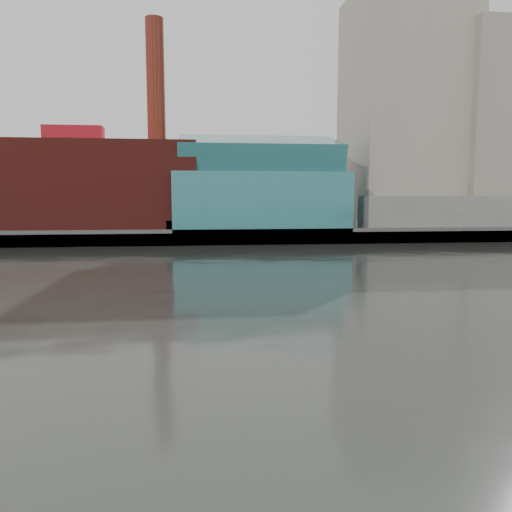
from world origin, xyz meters
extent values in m
plane|color=#272A25|center=(0.00, 0.00, 0.00)|extent=(400.00, 400.00, 0.00)
cube|color=slate|center=(0.00, 92.00, 1.00)|extent=(220.00, 60.00, 2.00)
cube|color=#4C4C49|center=(0.00, 62.50, 1.30)|extent=(220.00, 1.00, 2.60)
cube|color=maroon|center=(-22.00, 72.00, 9.50)|extent=(42.00, 18.00, 15.00)
cube|color=teal|center=(10.00, 70.00, 7.00)|extent=(30.00, 16.00, 10.00)
cube|color=#9F9384|center=(40.00, 80.00, 25.00)|extent=(20.00, 22.00, 46.00)
cube|color=gray|center=(58.00, 76.00, 21.00)|extent=(18.00, 18.00, 38.00)
cube|color=#9F9384|center=(50.00, 97.00, 28.00)|extent=(24.00, 20.00, 52.00)
cube|color=slate|center=(48.00, 66.00, 5.00)|extent=(40.00, 6.00, 6.00)
cylinder|color=maroon|center=(-8.00, 74.00, 28.00)|extent=(3.20, 3.20, 22.00)
cube|color=teal|center=(10.00, 70.00, 15.00)|extent=(28.00, 14.94, 8.78)
camera|label=1|loc=(-0.96, -19.05, 8.02)|focal=35.00mm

